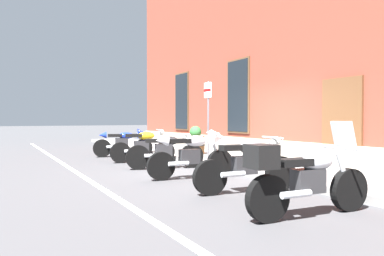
{
  "coord_description": "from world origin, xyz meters",
  "views": [
    {
      "loc": [
        7.64,
        -4.97,
        1.31
      ],
      "look_at": [
        -1.34,
        0.07,
        1.06
      ],
      "focal_mm": 33.11,
      "sensor_mm": 36.0,
      "label": 1
    }
  ],
  "objects_px": {
    "motorcycle_grey_naked": "(248,165)",
    "motorcycle_silver_touring": "(304,177)",
    "motorcycle_yellow_naked": "(144,146)",
    "motorcycle_black_naked": "(166,151)",
    "barrel_planter": "(195,142)",
    "motorcycle_white_sport": "(195,152)",
    "parking_sign": "(208,109)",
    "motorcycle_blue_sport": "(126,141)"
  },
  "relations": [
    {
      "from": "motorcycle_grey_naked",
      "to": "motorcycle_silver_touring",
      "type": "height_order",
      "value": "motorcycle_silver_touring"
    },
    {
      "from": "motorcycle_yellow_naked",
      "to": "motorcycle_black_naked",
      "type": "height_order",
      "value": "motorcycle_yellow_naked"
    },
    {
      "from": "motorcycle_yellow_naked",
      "to": "barrel_planter",
      "type": "distance_m",
      "value": 1.93
    },
    {
      "from": "motorcycle_yellow_naked",
      "to": "motorcycle_black_naked",
      "type": "distance_m",
      "value": 1.62
    },
    {
      "from": "motorcycle_white_sport",
      "to": "motorcycle_silver_touring",
      "type": "bearing_deg",
      "value": -5.04
    },
    {
      "from": "motorcycle_silver_touring",
      "to": "parking_sign",
      "type": "relative_size",
      "value": 0.89
    },
    {
      "from": "motorcycle_black_naked",
      "to": "motorcycle_grey_naked",
      "type": "height_order",
      "value": "motorcycle_grey_naked"
    },
    {
      "from": "motorcycle_black_naked",
      "to": "motorcycle_white_sport",
      "type": "distance_m",
      "value": 1.68
    },
    {
      "from": "motorcycle_blue_sport",
      "to": "motorcycle_yellow_naked",
      "type": "distance_m",
      "value": 1.85
    },
    {
      "from": "motorcycle_yellow_naked",
      "to": "parking_sign",
      "type": "relative_size",
      "value": 0.87
    },
    {
      "from": "parking_sign",
      "to": "motorcycle_grey_naked",
      "type": "bearing_deg",
      "value": -21.68
    },
    {
      "from": "motorcycle_yellow_naked",
      "to": "motorcycle_silver_touring",
      "type": "height_order",
      "value": "motorcycle_silver_touring"
    },
    {
      "from": "motorcycle_blue_sport",
      "to": "motorcycle_silver_touring",
      "type": "distance_m",
      "value": 8.62
    },
    {
      "from": "motorcycle_black_naked",
      "to": "motorcycle_white_sport",
      "type": "xyz_separation_m",
      "value": [
        1.67,
        -0.08,
        0.11
      ]
    },
    {
      "from": "motorcycle_black_naked",
      "to": "barrel_planter",
      "type": "distance_m",
      "value": 2.62
    },
    {
      "from": "motorcycle_silver_touring",
      "to": "motorcycle_white_sport",
      "type": "bearing_deg",
      "value": 174.96
    },
    {
      "from": "motorcycle_black_naked",
      "to": "motorcycle_silver_touring",
      "type": "distance_m",
      "value": 5.15
    },
    {
      "from": "motorcycle_blue_sport",
      "to": "motorcycle_silver_touring",
      "type": "xyz_separation_m",
      "value": [
        8.61,
        -0.44,
        -0.01
      ]
    },
    {
      "from": "motorcycle_blue_sport",
      "to": "barrel_planter",
      "type": "relative_size",
      "value": 2.16
    },
    {
      "from": "motorcycle_white_sport",
      "to": "motorcycle_silver_touring",
      "type": "relative_size",
      "value": 1.01
    },
    {
      "from": "motorcycle_blue_sport",
      "to": "motorcycle_grey_naked",
      "type": "xyz_separation_m",
      "value": [
        6.92,
        -0.05,
        -0.06
      ]
    },
    {
      "from": "motorcycle_silver_touring",
      "to": "barrel_planter",
      "type": "relative_size",
      "value": 2.15
    },
    {
      "from": "motorcycle_blue_sport",
      "to": "motorcycle_white_sport",
      "type": "distance_m",
      "value": 5.15
    },
    {
      "from": "motorcycle_grey_naked",
      "to": "parking_sign",
      "type": "bearing_deg",
      "value": 158.32
    },
    {
      "from": "motorcycle_yellow_naked",
      "to": "barrel_planter",
      "type": "bearing_deg",
      "value": 94.81
    },
    {
      "from": "motorcycle_white_sport",
      "to": "motorcycle_silver_touring",
      "type": "distance_m",
      "value": 3.48
    },
    {
      "from": "motorcycle_grey_naked",
      "to": "motorcycle_blue_sport",
      "type": "bearing_deg",
      "value": 179.59
    },
    {
      "from": "motorcycle_grey_naked",
      "to": "motorcycle_silver_touring",
      "type": "distance_m",
      "value": 1.74
    },
    {
      "from": "motorcycle_grey_naked",
      "to": "barrel_planter",
      "type": "bearing_deg",
      "value": 159.87
    },
    {
      "from": "motorcycle_white_sport",
      "to": "parking_sign",
      "type": "height_order",
      "value": "parking_sign"
    },
    {
      "from": "motorcycle_blue_sport",
      "to": "motorcycle_grey_naked",
      "type": "bearing_deg",
      "value": -0.41
    },
    {
      "from": "motorcycle_black_naked",
      "to": "parking_sign",
      "type": "distance_m",
      "value": 1.91
    },
    {
      "from": "motorcycle_white_sport",
      "to": "barrel_planter",
      "type": "relative_size",
      "value": 2.17
    },
    {
      "from": "motorcycle_white_sport",
      "to": "barrel_planter",
      "type": "xyz_separation_m",
      "value": [
        -3.46,
        2.0,
        -0.04
      ]
    },
    {
      "from": "motorcycle_black_naked",
      "to": "motorcycle_grey_naked",
      "type": "distance_m",
      "value": 3.44
    },
    {
      "from": "motorcycle_grey_naked",
      "to": "barrel_planter",
      "type": "relative_size",
      "value": 2.23
    },
    {
      "from": "motorcycle_yellow_naked",
      "to": "motorcycle_black_naked",
      "type": "xyz_separation_m",
      "value": [
        1.62,
        -0.0,
        -0.02
      ]
    },
    {
      "from": "motorcycle_silver_touring",
      "to": "motorcycle_grey_naked",
      "type": "bearing_deg",
      "value": 166.95
    },
    {
      "from": "motorcycle_blue_sport",
      "to": "motorcycle_yellow_naked",
      "type": "relative_size",
      "value": 1.03
    },
    {
      "from": "motorcycle_grey_naked",
      "to": "barrel_planter",
      "type": "xyz_separation_m",
      "value": [
        -5.23,
        1.92,
        0.05
      ]
    },
    {
      "from": "motorcycle_silver_touring",
      "to": "barrel_planter",
      "type": "distance_m",
      "value": 7.29
    },
    {
      "from": "motorcycle_black_naked",
      "to": "motorcycle_silver_touring",
      "type": "height_order",
      "value": "motorcycle_silver_touring"
    }
  ]
}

